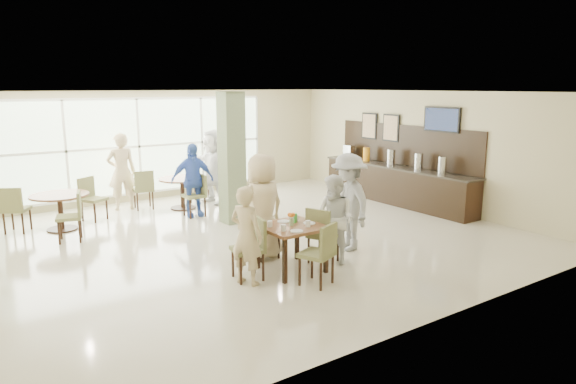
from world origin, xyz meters
TOP-DOWN VIEW (x-y plane):
  - ground at (0.00, 0.00)m, footprint 10.00×10.00m
  - room_shell at (0.00, 0.00)m, footprint 10.00×10.00m
  - window_bank at (-0.50, 4.46)m, footprint 7.00×0.04m
  - column at (0.40, 1.20)m, footprint 0.45×0.45m
  - main_table at (-0.27, -1.98)m, footprint 0.94×0.94m
  - round_table_left at (-2.81, 2.66)m, footprint 1.15×1.15m
  - round_table_right at (0.01, 3.00)m, footprint 1.11×1.11m
  - chairs_main_table at (-0.31, -1.93)m, footprint 1.99×2.01m
  - chairs_table_left at (-2.82, 2.59)m, footprint 2.15×1.93m
  - chairs_table_right at (-0.07, 3.02)m, footprint 2.01×1.84m
  - tabletop_clutter at (-0.27, -2.00)m, footprint 0.76×0.78m
  - buffet_counter at (4.70, 0.51)m, footprint 0.64×4.70m
  - wall_tv at (4.94, -0.60)m, footprint 0.06×1.00m
  - framed_art_a at (4.95, 1.00)m, footprint 0.05×0.55m
  - framed_art_b at (4.95, 1.80)m, footprint 0.05×0.55m
  - teen_left at (-1.14, -2.06)m, footprint 0.55×0.64m
  - teen_far at (-0.33, -1.20)m, footprint 0.95×0.62m
  - teen_right at (0.53, -2.08)m, footprint 0.68×0.81m
  - teen_standing at (1.20, -1.66)m, footprint 0.85×1.23m
  - adult_a at (-0.09, 2.16)m, footprint 1.04×0.68m
  - adult_b at (0.90, 3.12)m, footprint 0.98×1.81m
  - adult_standing at (-1.21, 3.69)m, footprint 0.73×0.53m

SIDE VIEW (x-z plane):
  - ground at x=0.00m, z-range 0.00..0.00m
  - chairs_main_table at x=-0.31m, z-range 0.00..0.95m
  - chairs_table_left at x=-2.82m, z-range 0.00..0.95m
  - chairs_table_right at x=-0.07m, z-range 0.00..0.95m
  - buffet_counter at x=4.70m, z-range -0.42..1.53m
  - round_table_right at x=0.01m, z-range 0.20..0.95m
  - round_table_left at x=-2.81m, z-range 0.21..0.96m
  - main_table at x=-0.27m, z-range 0.28..1.03m
  - teen_right at x=0.53m, z-range 0.00..1.49m
  - teen_left at x=-1.14m, z-range 0.00..1.50m
  - tabletop_clutter at x=-0.27m, z-range 0.71..0.91m
  - adult_a at x=-0.09m, z-range 0.00..1.66m
  - teen_standing at x=1.20m, z-range 0.00..1.75m
  - teen_far at x=-0.33m, z-range 0.00..1.82m
  - adult_standing at x=-1.21m, z-range 0.00..1.84m
  - adult_b at x=0.90m, z-range 0.00..1.86m
  - window_bank at x=-0.50m, z-range -2.10..4.90m
  - column at x=0.40m, z-range 0.00..2.80m
  - room_shell at x=0.00m, z-range -3.30..6.70m
  - framed_art_a at x=4.95m, z-range 1.50..2.20m
  - framed_art_b at x=4.95m, z-range 1.50..2.20m
  - wall_tv at x=4.94m, z-range 1.86..2.44m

